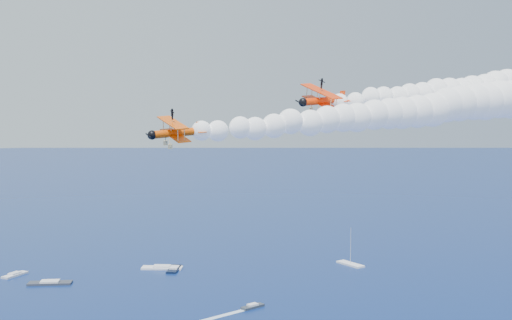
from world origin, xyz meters
name	(u,v)px	position (x,y,z in m)	size (l,w,h in m)	color
biplane_lead	(323,101)	(10.34, 19.82, 61.59)	(7.81, 8.76, 5.27)	#FF3405
biplane_trail	(177,133)	(-13.26, 14.49, 57.46)	(7.14, 8.01, 4.82)	#EC4E04
smoke_trail_lead	(473,88)	(39.30, 21.37, 63.79)	(58.05, 8.90, 10.52)	white
smoke_trail_trail	(374,114)	(15.74, 14.92, 59.66)	(58.12, 6.89, 10.52)	white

